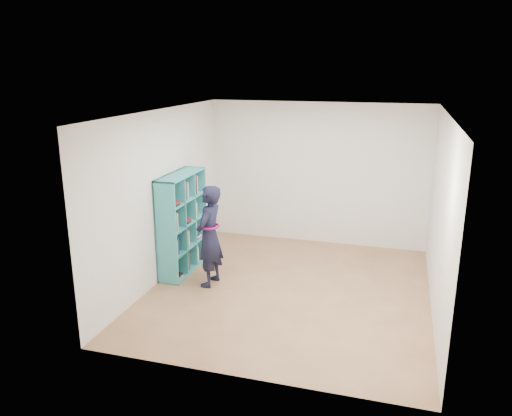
% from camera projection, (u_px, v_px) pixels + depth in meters
% --- Properties ---
extents(floor, '(4.50, 4.50, 0.00)m').
position_uv_depth(floor, '(289.00, 290.00, 7.40)').
color(floor, brown).
rests_on(floor, ground).
extents(ceiling, '(4.50, 4.50, 0.00)m').
position_uv_depth(ceiling, '(293.00, 113.00, 6.69)').
color(ceiling, white).
rests_on(ceiling, wall_back).
extents(wall_left, '(0.02, 4.50, 2.60)m').
position_uv_depth(wall_left, '(162.00, 196.00, 7.59)').
color(wall_left, silver).
rests_on(wall_left, floor).
extents(wall_right, '(0.02, 4.50, 2.60)m').
position_uv_depth(wall_right, '(441.00, 217.00, 6.50)').
color(wall_right, silver).
rests_on(wall_right, floor).
extents(wall_back, '(4.00, 0.02, 2.60)m').
position_uv_depth(wall_back, '(317.00, 174.00, 9.12)').
color(wall_back, silver).
rests_on(wall_back, floor).
extents(wall_front, '(4.00, 0.02, 2.60)m').
position_uv_depth(wall_front, '(242.00, 264.00, 4.97)').
color(wall_front, silver).
rests_on(wall_front, floor).
extents(bookshelf, '(0.35, 1.20, 1.60)m').
position_uv_depth(bookshelf, '(181.00, 224.00, 7.93)').
color(bookshelf, teal).
rests_on(bookshelf, floor).
extents(person, '(0.40, 0.58, 1.54)m').
position_uv_depth(person, '(209.00, 236.00, 7.40)').
color(person, black).
rests_on(person, floor).
extents(smartphone, '(0.01, 0.10, 0.12)m').
position_uv_depth(smartphone, '(203.00, 227.00, 7.49)').
color(smartphone, silver).
rests_on(smartphone, person).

